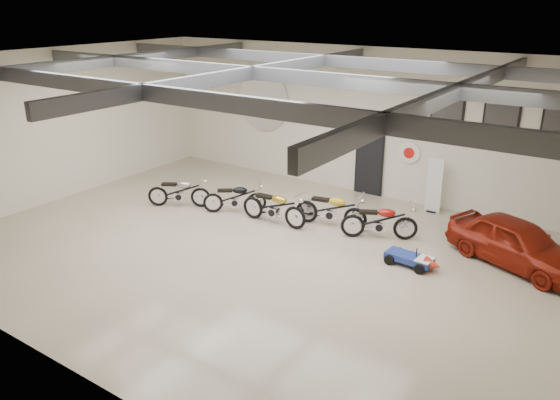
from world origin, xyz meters
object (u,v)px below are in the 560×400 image
Objects in this scene: motorcycle_red at (379,220)px; vintage_car at (517,243)px; motorcycle_yellow at (331,209)px; motorcycle_black at (235,197)px; motorcycle_silver at (179,191)px; banner_stand at (434,185)px; go_kart at (414,257)px; motorcycle_gold at (274,206)px.

motorcycle_red is 3.60m from vintage_car.
motorcycle_yellow is at bearing 116.92° from vintage_car.
motorcycle_black is 0.93× the size of motorcycle_red.
motorcycle_silver is 0.96× the size of motorcycle_red.
banner_stand is at bearing 42.68° from motorcycle_yellow.
motorcycle_black is 6.18m from go_kart.
vintage_car is (10.08, 1.77, 0.09)m from motorcycle_silver.
motorcycle_yellow is (-2.13, -2.86, -0.34)m from banner_stand.
go_kart is (7.99, 0.21, -0.26)m from motorcycle_silver.
banner_stand is at bearing 43.75° from motorcycle_gold.
banner_stand is 4.14m from go_kart.
go_kart is (4.59, -0.34, -0.30)m from motorcycle_gold.
motorcycle_silver reaches higher than go_kart.
go_kart is (0.93, -3.99, -0.64)m from banner_stand.
banner_stand reaches higher than vintage_car.
motorcycle_gold is at bearing 167.33° from motorcycle_red.
motorcycle_gold is 1.72m from motorcycle_yellow.
motorcycle_red is at bearing -27.17° from motorcycle_black.
vintage_car is (8.25, 1.15, 0.10)m from motorcycle_black.
motorcycle_gold is 6.79m from vintage_car.
motorcycle_gold is 0.61× the size of vintage_car.
motorcycle_black is 3.18m from motorcycle_yellow.
motorcycle_gold is at bearing -135.70° from banner_stand.
motorcycle_gold is at bearing 122.45° from vintage_car.
banner_stand reaches higher than motorcycle_red.
go_kart is (1.49, -1.12, -0.28)m from motorcycle_red.
banner_stand is 2.94m from motorcycle_red.
motorcycle_black is 0.90× the size of motorcycle_gold.
motorcycle_silver is 1.03× the size of motorcycle_black.
banner_stand is 0.86× the size of motorcycle_red.
motorcycle_gold is (1.57, -0.08, 0.06)m from motorcycle_black.
motorcycle_black is (-5.23, -3.57, -0.40)m from banner_stand.
motorcycle_black is at bearing -146.29° from banner_stand.
motorcycle_silver is at bearing 164.68° from motorcycle_red.
banner_stand is 1.23× the size of go_kart.
motorcycle_yellow is (3.10, 0.71, 0.05)m from motorcycle_black.
motorcycle_black is at bearing -177.80° from motorcycle_yellow.
banner_stand is at bearing 0.19° from motorcycle_silver.
motorcycle_yellow is at bearing -127.24° from banner_stand.
motorcycle_yellow is 3.27m from go_kart.
motorcycle_black is 1.57m from motorcycle_gold.
motorcycle_black is (1.83, 0.62, -0.02)m from motorcycle_silver.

